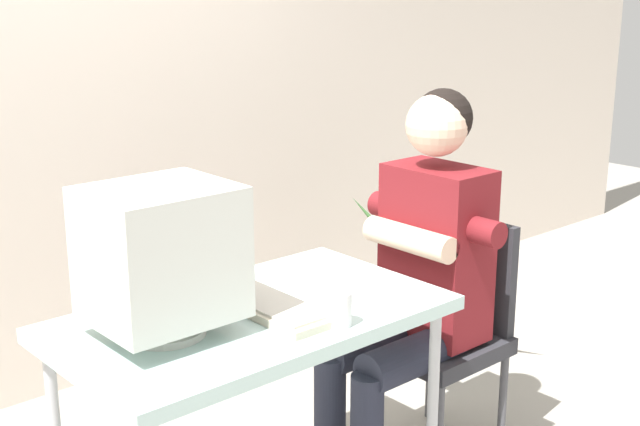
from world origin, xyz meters
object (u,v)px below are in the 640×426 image
desk (252,331)px  potted_plant (425,289)px  keyboard (271,306)px  office_chair (449,323)px  desk_mug (338,309)px  crt_monitor (162,254)px  person_seated (417,270)px

desk → potted_plant: 1.53m
desk → keyboard: keyboard is taller
office_chair → desk_mug: office_chair is taller
office_chair → potted_plant: bearing=47.8°
office_chair → crt_monitor: bearing=178.1°
crt_monitor → potted_plant: size_ratio=0.51×
crt_monitor → person_seated: person_seated is taller
crt_monitor → person_seated: (0.97, -0.04, -0.26)m
person_seated → potted_plant: person_seated is taller
crt_monitor → person_seated: 1.01m
office_chair → desk: bearing=178.9°
crt_monitor → office_chair: (1.15, -0.04, -0.50)m
desk → office_chair: bearing=-1.1°
crt_monitor → person_seated: bearing=-2.2°
potted_plant → office_chair: bearing=-132.2°
keyboard → person_seated: size_ratio=0.32×
desk → desk_mug: bearing=-63.7°
desk → person_seated: person_seated is taller
desk → potted_plant: size_ratio=1.40×
keyboard → crt_monitor: bearing=169.4°
keyboard → office_chair: size_ratio=0.50×
person_seated → potted_plant: 0.97m
keyboard → desk_mug: desk_mug is taller
desk → crt_monitor: (-0.28, 0.02, 0.29)m
desk → desk_mug: (0.12, -0.24, 0.11)m
keyboard → desk_mug: 0.22m
crt_monitor → potted_plant: (1.66, 0.52, -0.65)m
keyboard → person_seated: (0.65, 0.02, -0.04)m
keyboard → desk_mug: size_ratio=4.41×
office_chair → person_seated: size_ratio=0.64×
office_chair → keyboard: bearing=-178.5°
crt_monitor → desk_mug: crt_monitor is taller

